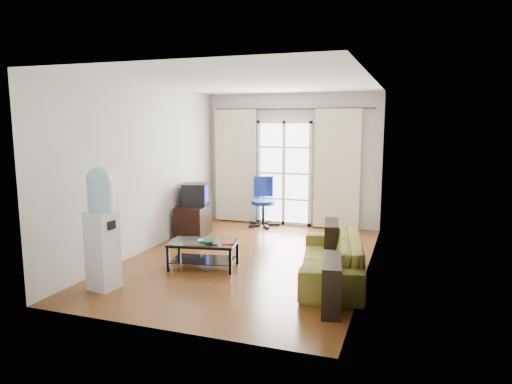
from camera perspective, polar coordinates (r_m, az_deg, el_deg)
floor at (r=7.21m, az=-0.89°, el=-8.37°), size 5.20×5.20×0.00m
ceiling at (r=6.91m, az=-0.94°, el=13.54°), size 5.20×5.20×0.00m
wall_back at (r=9.41m, az=4.51°, el=4.01°), size 3.60×0.02×2.70m
wall_front at (r=4.60m, az=-12.04°, el=-1.10°), size 3.60×0.02×2.70m
wall_left at (r=7.73m, az=-13.57°, el=2.77°), size 0.02×5.20×2.70m
wall_right at (r=6.55m, az=14.07°, el=1.71°), size 0.02×5.20×2.70m
french_door at (r=9.42m, az=3.52°, el=2.34°), size 1.16×0.06×2.15m
curtain_rod at (r=9.28m, az=4.43°, el=10.31°), size 3.30×0.04×0.04m
curtain_left at (r=9.68m, az=-2.58°, el=3.27°), size 0.90×0.07×2.35m
curtain_right at (r=9.11m, az=10.10°, el=2.80°), size 0.90×0.07×2.35m
radiator at (r=9.28m, az=9.07°, el=-2.50°), size 0.64×0.12×0.64m
sofa at (r=6.34m, az=9.39°, el=-8.16°), size 2.26×1.45×0.58m
coffee_table at (r=6.77m, az=-6.57°, el=-7.31°), size 1.05×0.71×0.39m
bowl at (r=6.62m, az=-6.12°, el=-6.14°), size 0.25×0.25×0.06m
book at (r=6.63m, az=-4.30°, el=-6.28°), size 0.33×0.35×0.02m
remote at (r=6.52m, az=-5.50°, el=-6.57°), size 0.17×0.09×0.02m
tv_stand at (r=8.70m, az=-7.83°, el=-3.55°), size 0.62×0.83×0.57m
crt_tv at (r=8.64m, az=-7.75°, el=-0.29°), size 0.55×0.56×0.42m
task_chair at (r=9.39m, az=0.91°, el=-2.46°), size 0.85×0.85×1.00m
water_cooler at (r=6.09m, az=-18.74°, el=-4.06°), size 0.37×0.36×1.57m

